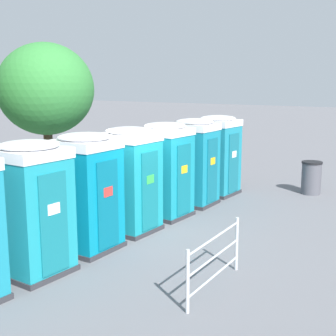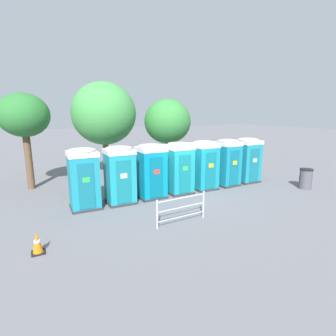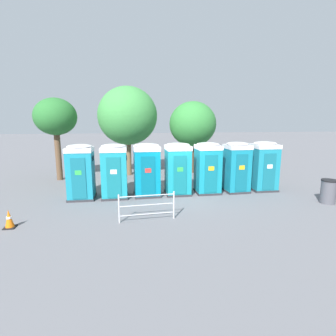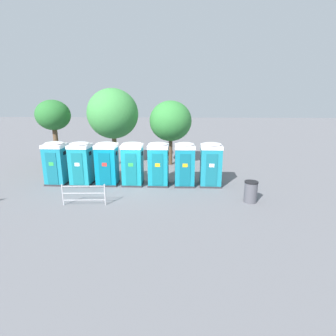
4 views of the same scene
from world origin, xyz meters
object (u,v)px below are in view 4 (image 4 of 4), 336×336
Objects in this scene: portapotty_3 at (133,163)px; portapotty_0 at (56,163)px; street_tree_0 at (113,114)px; portapotty_6 at (211,164)px; street_tree_1 at (171,121)px; portapotty_1 at (81,163)px; trash_can at (251,192)px; street_tree_2 at (53,116)px; event_barrier at (84,194)px; portapotty_5 at (185,164)px; portapotty_2 at (107,163)px; portapotty_4 at (158,164)px.

portapotty_0 is at bearing -179.64° from portapotty_3.
portapotty_0 is 0.44× the size of street_tree_0.
street_tree_1 is (-2.52, 5.03, 2.05)m from portapotty_6.
trash_can is at bearing -14.55° from portapotty_1.
street_tree_2 is 9.42m from event_barrier.
portapotty_1 is 1.00× the size of portapotty_5.
street_tree_1 reaches higher than portapotty_0.
portapotty_1 is 3.04m from portapotty_3.
street_tree_1 is (-1.00, 5.08, 2.05)m from portapotty_5.
portapotty_3 is at bearing -111.82° from street_tree_1.
portapotty_5 is at bearing 0.03° from portapotty_3.
portapotty_0 is 11.11m from trash_can.
street_tree_2 is at bearing 139.60° from portapotty_2.
portapotty_3 is at bearing 0.36° from portapotty_0.
street_tree_2 is (-5.00, 4.25, 2.47)m from portapotty_2.
portapotty_0 is 6.08m from portapotty_4.
portapotty_0 is at bearing -65.34° from street_tree_2.
portapotty_3 is 3.04m from portapotty_5.
portapotty_2 is 1.52m from portapotty_3.
portapotty_2 is at bearing -179.71° from portapotty_4.
portapotty_5 is at bearing 142.27° from trash_can.
street_tree_1 is at bearing 37.77° from portapotty_0.
street_tree_2 is at bearing 114.66° from portapotty_0.
street_tree_1 reaches higher than portapotty_6.
portapotty_0 is at bearing -142.23° from street_tree_1.
portapotty_1 and portapotty_6 have the same top height.
portapotty_3 is (4.56, 0.03, 0.00)m from portapotty_0.
portapotty_1 is 3.49m from event_barrier.
street_tree_2 reaches higher than portapotty_5.
portapotty_4 is 3.04m from portapotty_6.
street_tree_0 is (-2.30, 5.01, 2.58)m from portapotty_3.
event_barrier is (-3.30, -3.26, -0.72)m from portapotty_4.
portapotty_0 is 3.04m from portapotty_2.
portapotty_0 and portapotty_2 have the same top height.
portapotty_0 is 1.00× the size of portapotty_3.
portapotty_4 is 5.50m from street_tree_1.
portapotty_2 reaches higher than trash_can.
street_tree_2 reaches higher than portapotty_4.
portapotty_3 is at bearing 0.46° from portapotty_2.
portapotty_1 is 4.56m from portapotty_4.
street_tree_1 is (3.55, 5.09, 2.05)m from portapotty_2.
portapotty_3 is 6.77m from trash_can.
portapotty_4 is (6.07, 0.03, 0.00)m from portapotty_0.
street_tree_2 is (-8.04, 4.24, 2.47)m from portapotty_4.
portapotty_5 is 5.86m from event_barrier.
portapotty_1 and portapotty_2 have the same top height.
portapotty_4 is at bearing 0.29° from portapotty_2.
event_barrier is (-6.34, -3.30, -0.72)m from portapotty_6.
portapotty_5 is 0.44× the size of street_tree_0.
street_tree_2 is at bearing -169.71° from street_tree_0.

